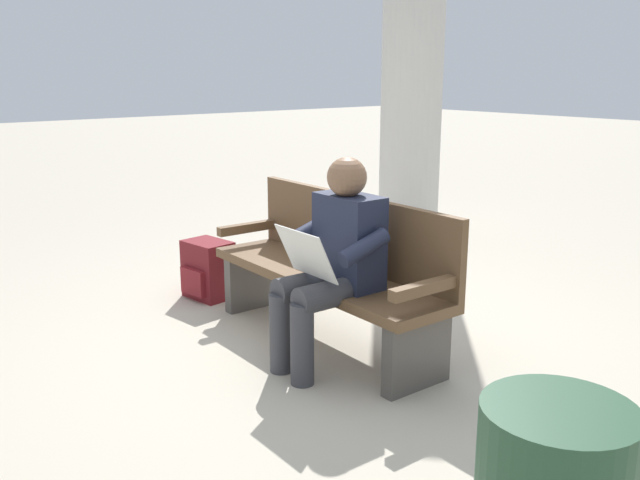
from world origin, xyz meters
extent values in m
plane|color=#B7AD99|center=(0.00, 0.00, 0.00)|extent=(40.00, 40.00, 0.00)
cube|color=brown|center=(0.00, 0.00, 0.42)|extent=(1.82, 0.54, 0.06)
cube|color=brown|center=(-0.01, -0.21, 0.68)|extent=(1.80, 0.11, 0.45)
cube|color=brown|center=(-0.85, 0.03, 0.57)|extent=(0.08, 0.48, 0.06)
cube|color=brown|center=(0.85, -0.03, 0.57)|extent=(0.08, 0.48, 0.06)
cube|color=#4C4742|center=(-0.80, 0.03, 0.20)|extent=(0.10, 0.43, 0.39)
cube|color=#4C4742|center=(0.80, -0.03, 0.20)|extent=(0.10, 0.43, 0.39)
cube|color=#1E2338|center=(-0.29, 0.06, 0.71)|extent=(0.41, 0.23, 0.52)
sphere|color=brown|center=(-0.29, 0.08, 1.07)|extent=(0.22, 0.22, 0.22)
cylinder|color=#38383D|center=(-0.39, 0.27, 0.47)|extent=(0.16, 0.43, 0.15)
cylinder|color=#38383D|center=(-0.19, 0.27, 0.47)|extent=(0.16, 0.43, 0.15)
cylinder|color=#38383D|center=(-0.38, 0.46, 0.23)|extent=(0.13, 0.13, 0.45)
cylinder|color=#38383D|center=(-0.18, 0.46, 0.23)|extent=(0.13, 0.13, 0.45)
cylinder|color=#1E2338|center=(-0.53, 0.17, 0.74)|extent=(0.10, 0.32, 0.18)
cylinder|color=#1E2338|center=(-0.05, 0.15, 0.74)|extent=(0.10, 0.32, 0.18)
cube|color=silver|center=(-0.28, 0.36, 0.68)|extent=(0.40, 0.15, 0.27)
cube|color=maroon|center=(1.20, 0.11, 0.21)|extent=(0.37, 0.29, 0.42)
cube|color=maroon|center=(1.18, 0.25, 0.15)|extent=(0.25, 0.07, 0.19)
cylinder|color=beige|center=(1.74, -2.57, 2.08)|extent=(0.61, 0.61, 4.15)
camera|label=1|loc=(-3.06, 2.54, 1.64)|focal=38.58mm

